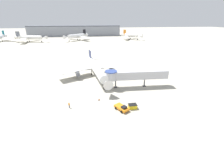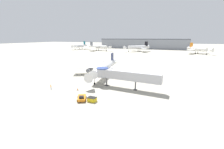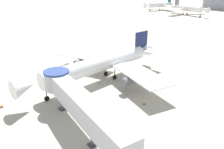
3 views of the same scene
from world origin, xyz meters
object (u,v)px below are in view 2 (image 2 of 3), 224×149
(main_airplane, at_px, (105,68))
(service_container_yellow, at_px, (92,99))
(traffic_cone_near_nose, at_px, (78,89))
(background_jet_teal_tail, at_px, (80,46))
(ground_crew_marshaller, at_px, (51,87))
(pushback_tug_orange, at_px, (82,98))
(background_jet_black_tail, at_px, (138,47))
(jet_bridge, at_px, (123,75))
(background_jet_orange_tail, at_px, (198,49))
(background_jet_gray_tail, at_px, (99,47))
(traffic_cone_starboard_wing, at_px, (134,78))

(main_airplane, height_order, service_container_yellow, main_airplane)
(main_airplane, height_order, traffic_cone_near_nose, main_airplane)
(background_jet_teal_tail, bearing_deg, ground_crew_marshaller, -57.54)
(pushback_tug_orange, bearing_deg, background_jet_teal_tail, 93.60)
(pushback_tug_orange, bearing_deg, background_jet_black_tail, 66.61)
(jet_bridge, distance_m, background_jet_orange_tail, 134.43)
(service_container_yellow, distance_m, ground_crew_marshaller, 16.95)
(traffic_cone_near_nose, bearing_deg, background_jet_gray_tail, 115.20)
(service_container_yellow, relative_size, background_jet_orange_tail, 0.09)
(main_airplane, distance_m, ground_crew_marshaller, 24.12)
(background_jet_teal_tail, bearing_deg, pushback_tug_orange, -54.30)
(background_jet_black_tail, xyz_separation_m, background_jet_teal_tail, (-81.88, 2.16, -0.26))
(pushback_tug_orange, relative_size, traffic_cone_near_nose, 5.43)
(service_container_yellow, relative_size, traffic_cone_starboard_wing, 2.74)
(main_airplane, bearing_deg, service_container_yellow, -80.69)
(main_airplane, height_order, pushback_tug_orange, main_airplane)
(traffic_cone_near_nose, bearing_deg, service_container_yellow, -33.64)
(main_airplane, relative_size, traffic_cone_starboard_wing, 41.05)
(ground_crew_marshaller, relative_size, background_jet_gray_tail, 0.05)
(background_jet_black_tail, bearing_deg, service_container_yellow, -37.56)
(pushback_tug_orange, distance_m, background_jet_orange_tail, 149.36)
(service_container_yellow, relative_size, background_jet_teal_tail, 0.07)
(pushback_tug_orange, relative_size, traffic_cone_starboard_wing, 5.44)
(service_container_yellow, xyz_separation_m, background_jet_orange_tail, (39.83, 142.77, 4.21))
(background_jet_gray_tail, relative_size, background_jet_black_tail, 1.21)
(background_jet_gray_tail, bearing_deg, traffic_cone_near_nose, -142.63)
(pushback_tug_orange, xyz_separation_m, traffic_cone_starboard_wing, (7.31, 25.69, -0.25))
(traffic_cone_near_nose, xyz_separation_m, background_jet_teal_tail, (-95.93, 140.45, 4.36))
(background_jet_orange_tail, height_order, background_jet_teal_tail, background_jet_orange_tail)
(service_container_yellow, distance_m, background_jet_black_tail, 145.78)
(traffic_cone_near_nose, bearing_deg, main_airplane, 89.35)
(background_jet_orange_tail, bearing_deg, main_airplane, -160.51)
(pushback_tug_orange, bearing_deg, background_jet_orange_tail, 42.22)
(background_jet_black_tail, bearing_deg, traffic_cone_starboard_wing, -33.69)
(traffic_cone_near_nose, bearing_deg, background_jet_orange_tail, 70.58)
(jet_bridge, relative_size, background_jet_orange_tail, 0.90)
(service_container_yellow, height_order, background_jet_gray_tail, background_jet_gray_tail)
(traffic_cone_starboard_wing, bearing_deg, background_jet_orange_tail, 73.17)
(service_container_yellow, bearing_deg, background_jet_gray_tail, 117.16)
(background_jet_gray_tail, bearing_deg, service_container_yellow, -140.67)
(traffic_cone_starboard_wing, bearing_deg, traffic_cone_near_nose, -123.00)
(traffic_cone_starboard_wing, xyz_separation_m, background_jet_black_tail, (-26.89, 118.53, 4.62))
(ground_crew_marshaller, bearing_deg, service_container_yellow, 19.71)
(background_jet_orange_tail, bearing_deg, service_container_yellow, -153.83)
(traffic_cone_starboard_wing, relative_size, traffic_cone_near_nose, 1.00)
(background_jet_gray_tail, bearing_deg, background_jet_black_tail, -70.30)
(jet_bridge, xyz_separation_m, service_container_yellow, (-3.69, -13.29, -3.83))
(service_container_yellow, relative_size, background_jet_black_tail, 0.08)
(traffic_cone_starboard_wing, height_order, background_jet_gray_tail, background_jet_gray_tail)
(background_jet_orange_tail, height_order, background_jet_black_tail, background_jet_black_tail)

